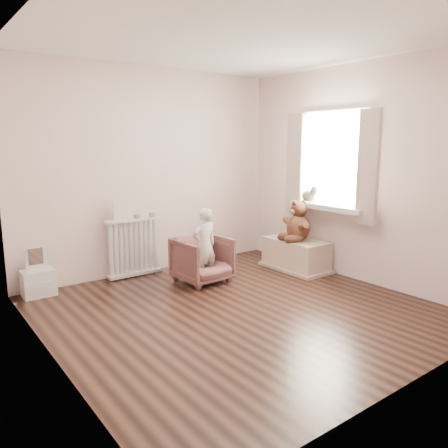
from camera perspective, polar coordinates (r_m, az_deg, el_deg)
floor at (r=4.52m, az=1.93°, el=-11.09°), size 3.60×3.60×0.01m
ceiling at (r=4.30m, az=2.16°, el=23.10°), size 3.60×3.60×0.01m
back_wall at (r=5.73m, az=-9.39°, el=6.75°), size 3.60×0.02×2.60m
front_wall at (r=3.03m, az=23.84°, el=2.75°), size 3.60×0.02×2.60m
left_wall at (r=3.40m, az=-22.44°, el=3.59°), size 0.02×3.60×2.60m
right_wall at (r=5.52m, az=16.87°, el=6.30°), size 0.02×3.60×2.60m
window at (r=5.66m, az=14.25°, el=8.05°), size 0.03×0.90×1.10m
window_sill at (r=5.65m, az=13.41°, el=2.16°), size 0.22×1.10×0.06m
curtain_left at (r=5.23m, az=18.32°, el=7.01°), size 0.06×0.26×1.30m
curtain_right at (r=5.96m, az=9.26°, el=7.77°), size 0.06×0.26×1.30m
radiator at (r=5.60m, az=-11.73°, el=-2.84°), size 0.70×0.13×0.74m
paper_doll at (r=5.44m, az=-13.42°, el=1.96°), size 0.17×0.02×0.28m
tin_a at (r=5.55m, az=-11.25°, el=1.01°), size 0.09×0.09×0.05m
tin_b at (r=5.65m, az=-9.33°, el=1.23°), size 0.10×0.10×0.05m
toy_vanity at (r=5.24m, az=-23.18°, el=-5.72°), size 0.34×0.24×0.53m
armchair at (r=5.29m, az=-2.84°, el=-4.68°), size 0.62×0.64×0.55m
child at (r=5.21m, az=-2.55°, el=-2.77°), size 0.34×0.23×0.89m
toy_bench at (r=5.91m, az=9.36°, el=-3.94°), size 0.45×0.85×0.40m
teddy_bear at (r=5.78m, az=9.71°, el=0.48°), size 0.48×0.40×0.53m
plush_cat at (r=5.82m, az=11.06°, el=3.79°), size 0.19×0.28×0.22m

